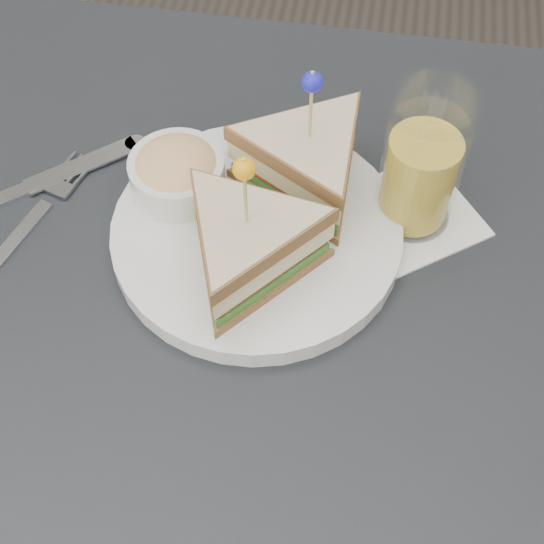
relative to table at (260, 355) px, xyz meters
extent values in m
cube|color=black|center=(0.00, 0.00, 0.06)|extent=(0.80, 0.80, 0.03)
cylinder|color=black|center=(-0.35, 0.35, -0.31)|extent=(0.04, 0.04, 0.72)
cylinder|color=black|center=(0.35, 0.35, -0.31)|extent=(0.04, 0.04, 0.72)
cylinder|color=white|center=(-0.02, 0.08, 0.08)|extent=(0.34, 0.34, 0.02)
cylinder|color=white|center=(-0.02, 0.08, 0.09)|extent=(0.34, 0.34, 0.00)
cylinder|color=tan|center=(-0.01, 0.03, 0.19)|extent=(0.00, 0.00, 0.08)
sphere|color=orange|center=(-0.01, 0.03, 0.22)|extent=(0.02, 0.02, 0.02)
cylinder|color=tan|center=(0.02, 0.13, 0.19)|extent=(0.00, 0.00, 0.08)
sphere|color=#1918B8|center=(0.02, 0.13, 0.22)|extent=(0.02, 0.02, 0.02)
cylinder|color=silver|center=(-0.10, 0.11, 0.11)|extent=(0.11, 0.11, 0.04)
ellipsoid|color=#E0B772|center=(-0.10, 0.11, 0.13)|extent=(0.10, 0.10, 0.04)
cube|color=silver|center=(-0.24, 0.03, 0.08)|extent=(0.05, 0.12, 0.00)
cube|color=silver|center=(-0.22, 0.11, 0.08)|extent=(0.03, 0.02, 0.00)
cube|color=silver|center=(-0.20, 0.14, 0.08)|extent=(0.10, 0.09, 0.00)
cylinder|color=silver|center=(-0.16, 0.18, 0.08)|extent=(0.03, 0.03, 0.00)
cube|color=white|center=(0.12, 0.13, 0.08)|extent=(0.16, 0.16, 0.00)
cylinder|color=gold|center=(0.12, 0.13, 0.13)|extent=(0.09, 0.09, 0.09)
cylinder|color=white|center=(0.12, 0.13, 0.15)|extent=(0.10, 0.10, 0.14)
cube|color=white|center=(0.13, 0.14, 0.17)|extent=(0.02, 0.02, 0.02)
cube|color=white|center=(0.12, 0.12, 0.17)|extent=(0.02, 0.02, 0.02)
camera|label=1|loc=(0.07, -0.34, 0.63)|focal=50.00mm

